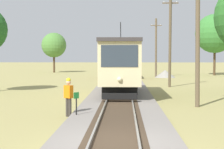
{
  "coord_description": "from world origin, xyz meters",
  "views": [
    {
      "loc": [
        0.3,
        -11.06,
        2.82
      ],
      "look_at": [
        -0.6,
        14.56,
        1.45
      ],
      "focal_mm": 58.56,
      "sensor_mm": 36.0,
      "label": 1
    }
  ],
  "objects_px": {
    "freight_car": "(122,66)",
    "tree_left_near": "(54,45)",
    "utility_pole_mid": "(170,38)",
    "gravel_pile": "(165,74)",
    "utility_pole_far": "(156,47)",
    "utility_pole_near_tram": "(198,39)",
    "tree_left_far": "(215,34)",
    "red_tram": "(120,64)",
    "trackside_signal_marker": "(76,104)",
    "track_worker": "(69,95)"
  },
  "relations": [
    {
      "from": "freight_car",
      "to": "tree_left_near",
      "type": "height_order",
      "value": "tree_left_near"
    },
    {
      "from": "utility_pole_mid",
      "to": "gravel_pile",
      "type": "relative_size",
      "value": 3.19
    },
    {
      "from": "freight_car",
      "to": "utility_pole_far",
      "type": "xyz_separation_m",
      "value": [
        4.25,
        2.4,
        2.27
      ]
    },
    {
      "from": "utility_pole_mid",
      "to": "utility_pole_far",
      "type": "xyz_separation_m",
      "value": [
        -0.0,
        14.37,
        -0.44
      ]
    },
    {
      "from": "freight_car",
      "to": "utility_pole_near_tram",
      "type": "distance_m",
      "value": 24.58
    },
    {
      "from": "gravel_pile",
      "to": "utility_pole_mid",
      "type": "bearing_deg",
      "value": -94.61
    },
    {
      "from": "gravel_pile",
      "to": "tree_left_near",
      "type": "height_order",
      "value": "tree_left_near"
    },
    {
      "from": "tree_left_far",
      "to": "freight_car",
      "type": "bearing_deg",
      "value": -151.27
    },
    {
      "from": "utility_pole_mid",
      "to": "tree_left_near",
      "type": "height_order",
      "value": "utility_pole_mid"
    },
    {
      "from": "red_tram",
      "to": "gravel_pile",
      "type": "bearing_deg",
      "value": 75.95
    },
    {
      "from": "utility_pole_near_tram",
      "to": "tree_left_near",
      "type": "height_order",
      "value": "utility_pole_near_tram"
    },
    {
      "from": "trackside_signal_marker",
      "to": "tree_left_near",
      "type": "distance_m",
      "value": 43.91
    },
    {
      "from": "utility_pole_far",
      "to": "track_worker",
      "type": "height_order",
      "value": "utility_pole_far"
    },
    {
      "from": "utility_pole_mid",
      "to": "trackside_signal_marker",
      "type": "xyz_separation_m",
      "value": [
        -6.09,
        -16.22,
        -3.61
      ]
    },
    {
      "from": "tree_left_near",
      "to": "utility_pole_mid",
      "type": "bearing_deg",
      "value": -59.84
    },
    {
      "from": "freight_car",
      "to": "utility_pole_far",
      "type": "height_order",
      "value": "utility_pole_far"
    },
    {
      "from": "gravel_pile",
      "to": "tree_left_far",
      "type": "xyz_separation_m",
      "value": [
        7.37,
        5.01,
        5.32
      ]
    },
    {
      "from": "track_worker",
      "to": "tree_left_near",
      "type": "distance_m",
      "value": 43.26
    },
    {
      "from": "tree_left_near",
      "to": "tree_left_far",
      "type": "distance_m",
      "value": 25.12
    },
    {
      "from": "gravel_pile",
      "to": "track_worker",
      "type": "bearing_deg",
      "value": -104.48
    },
    {
      "from": "track_worker",
      "to": "utility_pole_mid",
      "type": "bearing_deg",
      "value": 13.15
    },
    {
      "from": "red_tram",
      "to": "utility_pole_near_tram",
      "type": "bearing_deg",
      "value": -47.26
    },
    {
      "from": "gravel_pile",
      "to": "tree_left_far",
      "type": "relative_size",
      "value": 0.31
    },
    {
      "from": "tree_left_near",
      "to": "utility_pole_far",
      "type": "bearing_deg",
      "value": -38.26
    },
    {
      "from": "freight_car",
      "to": "utility_pole_far",
      "type": "relative_size",
      "value": 0.7
    },
    {
      "from": "utility_pole_near_tram",
      "to": "utility_pole_far",
      "type": "xyz_separation_m",
      "value": [
        0.0,
        26.52,
        0.12
      ]
    },
    {
      "from": "utility_pole_near_tram",
      "to": "gravel_pile",
      "type": "distance_m",
      "value": 26.31
    },
    {
      "from": "gravel_pile",
      "to": "trackside_signal_marker",
      "type": "bearing_deg",
      "value": -103.46
    },
    {
      "from": "trackside_signal_marker",
      "to": "tree_left_far",
      "type": "xyz_separation_m",
      "value": [
        14.59,
        35.17,
        5.12
      ]
    },
    {
      "from": "utility_pole_mid",
      "to": "track_worker",
      "type": "xyz_separation_m",
      "value": [
        -6.52,
        -15.67,
        -3.29
      ]
    },
    {
      "from": "trackside_signal_marker",
      "to": "gravel_pile",
      "type": "relative_size",
      "value": 0.45
    },
    {
      "from": "utility_pole_near_tram",
      "to": "tree_left_far",
      "type": "relative_size",
      "value": 0.85
    },
    {
      "from": "red_tram",
      "to": "utility_pole_far",
      "type": "height_order",
      "value": "utility_pole_far"
    },
    {
      "from": "trackside_signal_marker",
      "to": "tree_left_near",
      "type": "xyz_separation_m",
      "value": [
        -9.32,
        42.75,
        3.76
      ]
    },
    {
      "from": "trackside_signal_marker",
      "to": "track_worker",
      "type": "distance_m",
      "value": 0.77
    },
    {
      "from": "red_tram",
      "to": "track_worker",
      "type": "bearing_deg",
      "value": -105.62
    },
    {
      "from": "utility_pole_far",
      "to": "trackside_signal_marker",
      "type": "relative_size",
      "value": 6.33
    },
    {
      "from": "utility_pole_far",
      "to": "tree_left_near",
      "type": "relative_size",
      "value": 1.16
    },
    {
      "from": "track_worker",
      "to": "utility_pole_far",
      "type": "bearing_deg",
      "value": 23.5
    },
    {
      "from": "utility_pole_near_tram",
      "to": "track_worker",
      "type": "height_order",
      "value": "utility_pole_near_tram"
    },
    {
      "from": "tree_left_near",
      "to": "trackside_signal_marker",
      "type": "bearing_deg",
      "value": -77.7
    },
    {
      "from": "red_tram",
      "to": "utility_pole_mid",
      "type": "distance_m",
      "value": 8.9
    },
    {
      "from": "red_tram",
      "to": "tree_left_near",
      "type": "relative_size",
      "value": 1.33
    },
    {
      "from": "utility_pole_far",
      "to": "red_tram",
      "type": "bearing_deg",
      "value": -100.98
    },
    {
      "from": "utility_pole_near_tram",
      "to": "utility_pole_far",
      "type": "distance_m",
      "value": 26.52
    },
    {
      "from": "utility_pole_near_tram",
      "to": "utility_pole_mid",
      "type": "relative_size",
      "value": 0.87
    },
    {
      "from": "freight_car",
      "to": "utility_pole_mid",
      "type": "xyz_separation_m",
      "value": [
        4.25,
        -11.97,
        2.71
      ]
    },
    {
      "from": "freight_car",
      "to": "tree_left_far",
      "type": "relative_size",
      "value": 0.61
    },
    {
      "from": "utility_pole_near_tram",
      "to": "tree_left_near",
      "type": "distance_m",
      "value": 41.64
    },
    {
      "from": "red_tram",
      "to": "utility_pole_near_tram",
      "type": "distance_m",
      "value": 6.44
    }
  ]
}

